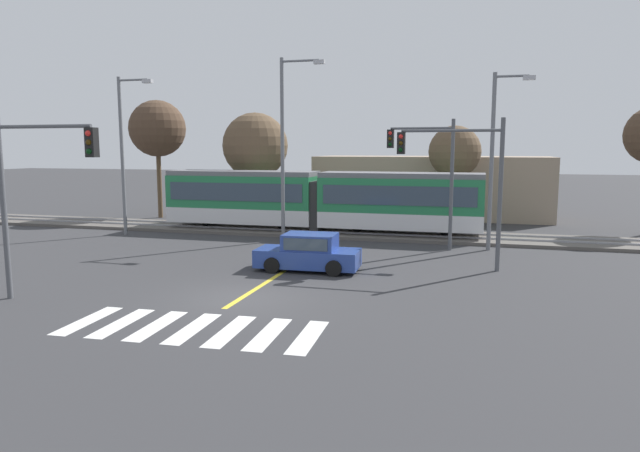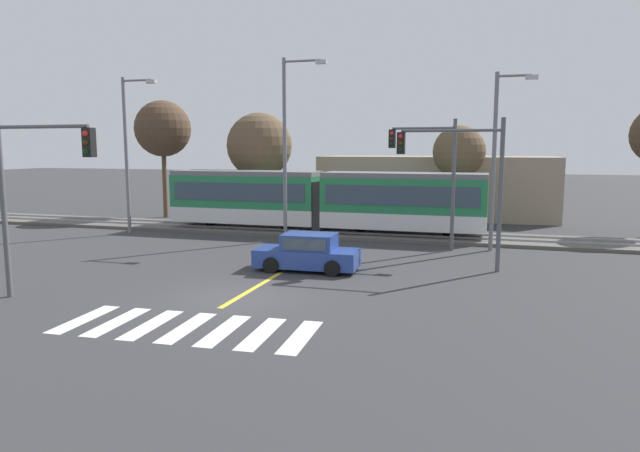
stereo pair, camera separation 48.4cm
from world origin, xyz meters
The scene contains 24 objects.
ground_plane centered at (0.00, 0.00, 0.00)m, with size 200.00×200.00×0.00m, color #333335.
track_bed centered at (0.00, 14.71, 0.09)m, with size 120.00×4.00×0.18m, color #56514C.
rail_near centered at (0.00, 13.99, 0.23)m, with size 120.00×0.08×0.10m, color #939399.
rail_far centered at (0.00, 15.43, 0.23)m, with size 120.00×0.08×0.10m, color #939399.
light_rail_tram centered at (-1.44, 14.70, 2.05)m, with size 18.50×2.64×3.43m.
crosswalk_stripe_0 centered at (-3.30, -3.43, 0.00)m, with size 0.56×2.80×0.01m, color silver.
crosswalk_stripe_1 centered at (-2.20, -3.37, 0.00)m, with size 0.56×2.80×0.01m, color silver.
crosswalk_stripe_2 centered at (-1.10, -3.32, 0.00)m, with size 0.56×2.80×0.01m, color silver.
crosswalk_stripe_3 centered at (0.00, -3.26, 0.00)m, with size 0.56×2.80×0.01m, color silver.
crosswalk_stripe_4 centered at (1.10, -3.21, 0.00)m, with size 0.56×2.80×0.01m, color silver.
crosswalk_stripe_5 centered at (2.20, -3.15, 0.00)m, with size 0.56×2.80×0.01m, color silver.
crosswalk_stripe_6 centered at (3.30, -3.09, 0.00)m, with size 0.56×2.80×0.01m, color silver.
lane_centre_line centered at (0.00, 5.72, 0.00)m, with size 0.20×13.97×0.01m, color gold.
sedan_crossing centered at (0.89, 4.86, 0.70)m, with size 4.27×2.05×1.52m.
traffic_light_mid_right centered at (6.91, 6.81, 4.08)m, with size 4.25×0.38×6.16m.
traffic_light_far_right centered at (5.18, 11.18, 4.15)m, with size 3.25×0.38×6.35m.
traffic_light_near_left centered at (-6.15, -2.04, 4.00)m, with size 3.75×0.38×6.01m.
street_lamp_west centered at (-11.97, 11.39, 5.04)m, with size 2.21×0.28×8.92m.
street_lamp_centre centered at (-2.41, 11.76, 5.43)m, with size 2.41×0.28×9.62m.
street_lamp_east centered at (8.20, 11.72, 4.79)m, with size 1.90×0.28×8.50m.
bare_tree_far_west centered at (-14.52, 19.05, 6.29)m, with size 3.96×3.96×8.31m.
bare_tree_west centered at (-6.95, 18.61, 5.11)m, with size 4.34×4.34×7.30m.
bare_tree_east centered at (5.92, 20.37, 4.70)m, with size 3.31×3.31×6.38m.
building_backdrop_far centered at (4.14, 25.22, 2.18)m, with size 16.53×6.00×4.36m, color gray.
Camera 2 is at (8.00, -16.89, 4.98)m, focal length 32.00 mm.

